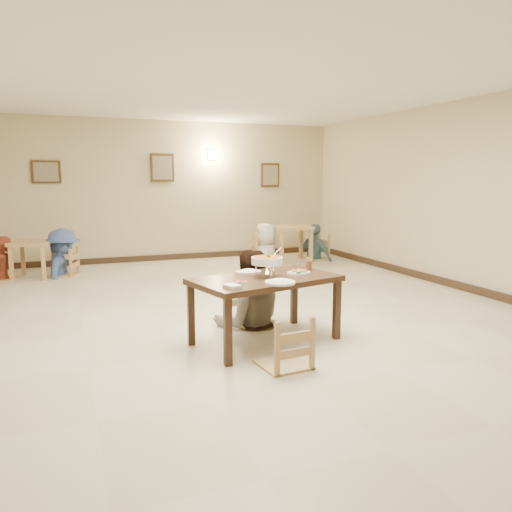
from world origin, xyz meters
name	(u,v)px	position (x,y,z in m)	size (l,w,h in m)	color
floor	(232,319)	(0.00, 0.00, 0.00)	(10.00, 10.00, 0.00)	beige
ceiling	(230,73)	(0.00, 0.00, 3.00)	(10.00, 10.00, 0.00)	silver
wall_back	(158,191)	(0.00, 5.00, 1.50)	(10.00, 10.00, 0.00)	#C4B591
wall_right	(482,196)	(4.00, 0.00, 1.50)	(10.00, 10.00, 0.00)	#C4B591
baseboard_back	(160,258)	(0.00, 4.97, 0.06)	(8.00, 0.06, 0.12)	#2E1F15
baseboard_right	(474,290)	(3.97, 0.00, 0.06)	(0.06, 10.00, 0.12)	#2E1F15
picture_a	(46,172)	(-2.20, 4.96, 1.90)	(0.55, 0.04, 0.45)	#392815
picture_b	(162,168)	(0.10, 4.96, 2.00)	(0.50, 0.04, 0.60)	#392815
picture_c	(270,175)	(2.60, 4.96, 1.85)	(0.45, 0.04, 0.55)	#392815
wall_sconce	(212,154)	(1.20, 4.96, 2.30)	(0.16, 0.05, 0.22)	#FFD88C
main_table	(265,284)	(0.06, -0.98, 0.64)	(1.70, 1.21, 0.72)	#392316
chair_far	(249,282)	(0.16, -0.20, 0.51)	(0.48, 0.48, 1.03)	tan
chair_near	(284,318)	(-0.04, -1.71, 0.47)	(0.45, 0.45, 0.95)	tan
main_diner	(249,250)	(0.13, -0.30, 0.92)	(0.89, 0.70, 1.84)	gray
curry_warmer	(267,261)	(0.08, -0.98, 0.90)	(0.37, 0.33, 0.30)	silver
rice_plate_far	(248,272)	(-0.03, -0.69, 0.74)	(0.30, 0.30, 0.07)	white
rice_plate_near	(280,282)	(0.07, -1.34, 0.74)	(0.31, 0.31, 0.07)	white
fried_plate	(299,272)	(0.47, -0.95, 0.74)	(0.27, 0.27, 0.06)	white
chili_dish	(241,282)	(-0.28, -1.16, 0.73)	(0.10, 0.10, 0.02)	white
napkin_cutlery	(232,286)	(-0.43, -1.34, 0.74)	(0.19, 0.26, 0.03)	white
drink_glass	(309,264)	(0.69, -0.76, 0.79)	(0.07, 0.07, 0.14)	white
bg_table_left	(32,248)	(-2.48, 3.85, 0.53)	(0.82, 0.82, 0.66)	tan
bg_table_right	(292,232)	(2.65, 3.85, 0.63)	(0.86, 0.86, 0.77)	tan
bg_chair_ll	(0,251)	(-2.99, 3.81, 0.52)	(0.49, 0.49, 1.04)	tan
bg_chair_lr	(63,249)	(-1.98, 3.89, 0.48)	(0.45, 0.45, 0.97)	tan
bg_chair_rl	(266,237)	(2.07, 3.93, 0.53)	(0.50, 0.50, 1.07)	tan
bg_chair_rr	(315,236)	(3.22, 3.87, 0.52)	(0.49, 0.49, 1.05)	tan
bg_diner_b	(61,228)	(-1.98, 3.89, 0.87)	(1.13, 0.65, 1.75)	#4261A8
bg_diner_c	(266,223)	(2.07, 3.93, 0.83)	(0.81, 0.53, 1.66)	silver
bg_diner_d	(315,224)	(3.22, 3.87, 0.79)	(0.93, 0.39, 1.58)	slate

